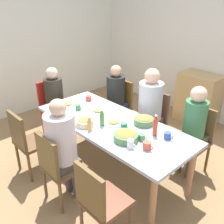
{
  "coord_description": "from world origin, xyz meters",
  "views": [
    {
      "loc": [
        2.09,
        -1.95,
        2.27
      ],
      "look_at": [
        0.0,
        0.0,
        0.88
      ],
      "focal_mm": 41.64,
      "sensor_mm": 36.0,
      "label": 1
    }
  ],
  "objects_px": {
    "chair_5": "(53,104)",
    "cup_6": "(88,98)",
    "bottle_2": "(90,124)",
    "cup_3": "(142,137)",
    "chair_6": "(57,165)",
    "chair_1": "(27,140)",
    "person_2": "(194,124)",
    "cup_5": "(131,144)",
    "cup_4": "(168,136)",
    "dining_table": "(112,128)",
    "cup_7": "(147,146)",
    "person_0": "(115,95)",
    "chair_4": "(153,118)",
    "cup_0": "(78,107)",
    "person_5": "(55,96)",
    "bottle_1": "(155,126)",
    "person_6": "(62,143)",
    "cup_2": "(70,120)",
    "plate_0": "(114,122)",
    "bowl_0": "(144,120)",
    "cup_1": "(124,127)",
    "plate_1": "(68,104)",
    "bottle_0": "(102,118)",
    "chair_3": "(99,200)",
    "plate_2": "(98,111)",
    "chair_2": "(195,136)",
    "chair_0": "(119,104)",
    "bowl_1": "(126,136)",
    "side_cabinet": "(198,99)",
    "bowl_2": "(85,122)"
  },
  "relations": [
    {
      "from": "chair_0",
      "to": "person_5",
      "type": "height_order",
      "value": "person_5"
    },
    {
      "from": "chair_6",
      "to": "chair_5",
      "type": "bearing_deg",
      "value": 150.29
    },
    {
      "from": "plate_1",
      "to": "dining_table",
      "type": "bearing_deg",
      "value": 6.94
    },
    {
      "from": "chair_2",
      "to": "bottle_1",
      "type": "bearing_deg",
      "value": -103.08
    },
    {
      "from": "cup_0",
      "to": "cup_2",
      "type": "xyz_separation_m",
      "value": [
        0.24,
        -0.3,
        0.0
      ]
    },
    {
      "from": "person_6",
      "to": "bowl_1",
      "type": "height_order",
      "value": "person_6"
    },
    {
      "from": "cup_4",
      "to": "cup_6",
      "type": "bearing_deg",
      "value": 179.06
    },
    {
      "from": "cup_0",
      "to": "plate_1",
      "type": "bearing_deg",
      "value": -175.1
    },
    {
      "from": "chair_4",
      "to": "chair_2",
      "type": "bearing_deg",
      "value": 0.0
    },
    {
      "from": "chair_4",
      "to": "cup_0",
      "type": "bearing_deg",
      "value": -123.42
    },
    {
      "from": "dining_table",
      "to": "chair_0",
      "type": "relative_size",
      "value": 2.36
    },
    {
      "from": "person_5",
      "to": "cup_6",
      "type": "height_order",
      "value": "person_5"
    },
    {
      "from": "person_2",
      "to": "cup_5",
      "type": "relative_size",
      "value": 11.21
    },
    {
      "from": "bowl_2",
      "to": "cup_6",
      "type": "distance_m",
      "value": 0.76
    },
    {
      "from": "chair_5",
      "to": "cup_6",
      "type": "relative_size",
      "value": 7.57
    },
    {
      "from": "chair_3",
      "to": "plate_1",
      "type": "xyz_separation_m",
      "value": [
        -1.54,
        0.72,
        0.24
      ]
    },
    {
      "from": "chair_5",
      "to": "person_5",
      "type": "relative_size",
      "value": 0.78
    },
    {
      "from": "cup_4",
      "to": "bottle_0",
      "type": "relative_size",
      "value": 0.53
    },
    {
      "from": "cup_4",
      "to": "bottle_1",
      "type": "distance_m",
      "value": 0.17
    },
    {
      "from": "bottle_2",
      "to": "cup_3",
      "type": "bearing_deg",
      "value": 26.99
    },
    {
      "from": "dining_table",
      "to": "bottle_0",
      "type": "xyz_separation_m",
      "value": [
        -0.03,
        -0.13,
        0.18
      ]
    },
    {
      "from": "plate_0",
      "to": "bottle_0",
      "type": "height_order",
      "value": "bottle_0"
    },
    {
      "from": "person_2",
      "to": "cup_5",
      "type": "distance_m",
      "value": 0.98
    },
    {
      "from": "chair_6",
      "to": "chair_1",
      "type": "bearing_deg",
      "value": 180.0
    },
    {
      "from": "cup_6",
      "to": "bottle_2",
      "type": "height_order",
      "value": "bottle_2"
    },
    {
      "from": "chair_6",
      "to": "cup_4",
      "type": "distance_m",
      "value": 1.26
    },
    {
      "from": "cup_1",
      "to": "bottle_2",
      "type": "distance_m",
      "value": 0.41
    },
    {
      "from": "cup_6",
      "to": "chair_5",
      "type": "bearing_deg",
      "value": -162.45
    },
    {
      "from": "cup_6",
      "to": "chair_4",
      "type": "bearing_deg",
      "value": 38.86
    },
    {
      "from": "chair_0",
      "to": "bottle_0",
      "type": "bearing_deg",
      "value": -54.85
    },
    {
      "from": "chair_3",
      "to": "cup_3",
      "type": "height_order",
      "value": "chair_3"
    },
    {
      "from": "cup_4",
      "to": "person_5",
      "type": "bearing_deg",
      "value": -174.55
    },
    {
      "from": "chair_6",
      "to": "person_6",
      "type": "height_order",
      "value": "person_6"
    },
    {
      "from": "person_5",
      "to": "bottle_1",
      "type": "xyz_separation_m",
      "value": [
        1.9,
        0.15,
        0.16
      ]
    },
    {
      "from": "chair_0",
      "to": "chair_4",
      "type": "relative_size",
      "value": 1.0
    },
    {
      "from": "dining_table",
      "to": "cup_7",
      "type": "xyz_separation_m",
      "value": [
        0.68,
        -0.13,
        0.12
      ]
    },
    {
      "from": "cup_3",
      "to": "bowl_2",
      "type": "bearing_deg",
      "value": -160.42
    },
    {
      "from": "cup_1",
      "to": "cup_2",
      "type": "height_order",
      "value": "cup_1"
    },
    {
      "from": "plate_0",
      "to": "bowl_0",
      "type": "distance_m",
      "value": 0.37
    },
    {
      "from": "side_cabinet",
      "to": "bottle_0",
      "type": "bearing_deg",
      "value": -90.68
    },
    {
      "from": "cup_0",
      "to": "bottle_1",
      "type": "relative_size",
      "value": 0.42
    },
    {
      "from": "dining_table",
      "to": "person_5",
      "type": "bearing_deg",
      "value": 180.0
    },
    {
      "from": "chair_1",
      "to": "plate_2",
      "type": "distance_m",
      "value": 0.99
    },
    {
      "from": "chair_1",
      "to": "person_6",
      "type": "bearing_deg",
      "value": 7.14
    },
    {
      "from": "chair_3",
      "to": "chair_6",
      "type": "xyz_separation_m",
      "value": [
        -0.71,
        0.0,
        0.0
      ]
    },
    {
      "from": "person_6",
      "to": "bowl_0",
      "type": "xyz_separation_m",
      "value": [
        0.29,
        1.0,
        0.02
      ]
    },
    {
      "from": "cup_7",
      "to": "person_2",
      "type": "bearing_deg",
      "value": 87.8
    },
    {
      "from": "dining_table",
      "to": "person_0",
      "type": "distance_m",
      "value": 1.02
    },
    {
      "from": "chair_5",
      "to": "cup_5",
      "type": "bearing_deg",
      "value": -6.83
    },
    {
      "from": "chair_3",
      "to": "cup_6",
      "type": "bearing_deg",
      "value": 144.44
    }
  ]
}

